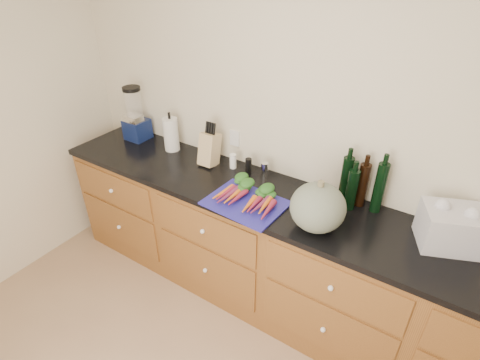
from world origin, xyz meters
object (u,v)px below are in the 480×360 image
Objects in this scene: blender_appliance at (135,117)px; knife_block at (209,149)px; paper_towel at (171,134)px; cutting_board at (246,203)px; carrots at (250,195)px; squash at (318,207)px; tomato_box at (319,193)px.

blender_appliance is 1.87× the size of knife_block.
cutting_board is at bearing -19.50° from paper_towel.
carrots is (0.00, 0.05, 0.03)m from cutting_board.
blender_appliance is at bearing 170.48° from squash.
squash is 0.34m from tomato_box.
knife_block is at bearing -1.29° from blender_appliance.
knife_block is (-0.51, 0.25, 0.08)m from carrots.
knife_block reaches higher than carrots.
cutting_board is 1.08× the size of blender_appliance.
carrots is 1.74× the size of knife_block.
knife_block is (-0.97, 0.28, -0.02)m from squash.
knife_block reaches higher than cutting_board.
tomato_box is at bearing 1.98° from knife_block.
cutting_board is at bearing -177.12° from squash.
carrots reaches higher than cutting_board.
carrots is at bearing -26.42° from knife_block.
paper_towel reaches higher than cutting_board.
blender_appliance reaches higher than tomato_box.
blender_appliance is (-1.75, 0.29, 0.05)m from squash.
cutting_board is 1.82× the size of paper_towel.
paper_towel reaches higher than knife_block.
carrots is 1.57× the size of paper_towel.
blender_appliance reaches higher than knife_block.
carrots reaches higher than tomato_box.
blender_appliance is 1.69× the size of paper_towel.
paper_towel is 0.40m from knife_block.
blender_appliance reaches higher than squash.
knife_block is at bearing 164.16° from squash.
tomato_box is (-0.11, 0.31, -0.11)m from squash.
squash is at bearing -70.75° from tomato_box.
knife_block is at bearing -178.02° from tomato_box.
paper_towel is 1.11× the size of knife_block.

